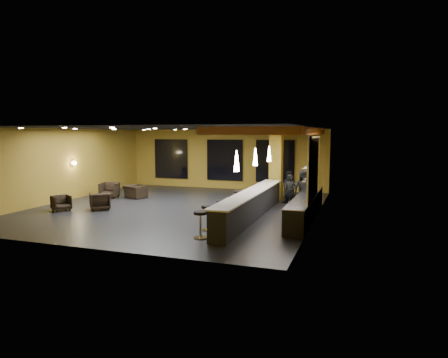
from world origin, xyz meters
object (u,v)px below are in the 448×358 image
(staff_b, at_px, (290,188))
(bar_stool_2, at_px, (222,209))
(bar_stool_6, at_px, (253,193))
(pendant_0, at_px, (237,161))
(pendant_2, at_px, (269,154))
(armchair_b, at_px, (100,201))
(staff_c, at_px, (303,189))
(bar_stool_5, at_px, (244,197))
(pendant_1, at_px, (255,157))
(armchair_d, at_px, (135,192))
(bar_counter, at_px, (252,205))
(armchair_c, at_px, (109,190))
(column, at_px, (276,164))
(armchair_a, at_px, (61,203))
(bar_stool_0, at_px, (200,221))
(prep_counter, at_px, (305,208))
(bar_stool_3, at_px, (234,203))
(bar_stool_4, at_px, (239,198))
(staff_a, at_px, (290,192))
(bar_stool_1, at_px, (207,214))

(staff_b, height_order, bar_stool_2, staff_b)
(bar_stool_6, bearing_deg, bar_stool_2, -89.13)
(pendant_0, height_order, pendant_2, same)
(armchair_b, bearing_deg, pendant_0, 124.83)
(staff_c, distance_m, armchair_b, 8.85)
(armchair_b, distance_m, bar_stool_5, 6.28)
(pendant_0, bearing_deg, bar_stool_5, 102.57)
(pendant_1, relative_size, bar_stool_2, 0.85)
(armchair_d, height_order, bar_stool_5, bar_stool_5)
(bar_counter, relative_size, armchair_c, 9.30)
(bar_stool_2, bearing_deg, armchair_d, 147.13)
(bar_counter, height_order, staff_b, staff_b)
(pendant_0, bearing_deg, pendant_1, 90.00)
(staff_b, distance_m, bar_stool_5, 2.28)
(column, height_order, pendant_0, column)
(staff_c, bearing_deg, armchair_a, 179.30)
(bar_stool_0, xyz_separation_m, bar_stool_6, (-0.13, 6.86, -0.07))
(pendant_0, bearing_deg, bar_stool_6, 99.09)
(pendant_1, relative_size, bar_stool_0, 0.82)
(prep_counter, relative_size, pendant_0, 8.57)
(prep_counter, height_order, bar_stool_2, prep_counter)
(bar_stool_2, height_order, bar_stool_3, bar_stool_3)
(bar_counter, distance_m, bar_stool_4, 1.49)
(bar_stool_5, bearing_deg, pendant_0, -77.43)
(armchair_b, xyz_separation_m, bar_stool_5, (5.70, 2.63, 0.09))
(armchair_b, bearing_deg, staff_a, 158.14)
(pendant_1, distance_m, bar_stool_0, 4.40)
(staff_a, bearing_deg, bar_stool_0, -108.05)
(column, xyz_separation_m, armchair_c, (-8.13, -2.23, -1.36))
(staff_c, bearing_deg, armchair_d, 157.53)
(bar_counter, distance_m, bar_stool_5, 2.34)
(armchair_c, distance_m, bar_stool_0, 9.41)
(bar_stool_6, bearing_deg, pendant_0, -80.91)
(column, bearing_deg, bar_stool_6, -125.97)
(armchair_a, relative_size, bar_stool_2, 0.87)
(bar_stool_3, bearing_deg, pendant_0, -70.51)
(prep_counter, bearing_deg, armchair_d, 166.04)
(armchair_b, distance_m, armchair_d, 3.17)
(staff_a, height_order, armchair_d, staff_a)
(armchair_d, bearing_deg, pendant_0, 163.79)
(staff_b, relative_size, bar_stool_0, 1.82)
(bar_stool_1, xyz_separation_m, bar_stool_3, (0.24, 2.26, 0.01))
(staff_a, distance_m, bar_stool_0, 6.12)
(armchair_a, height_order, bar_stool_4, bar_stool_4)
(column, distance_m, bar_stool_4, 3.72)
(staff_c, xyz_separation_m, bar_stool_0, (-2.33, -6.20, -0.29))
(staff_b, height_order, bar_stool_0, staff_b)
(armchair_c, xyz_separation_m, bar_stool_5, (7.20, -0.22, 0.07))
(bar_stool_0, xyz_separation_m, bar_stool_2, (-0.06, 2.25, -0.02))
(bar_stool_1, bearing_deg, armchair_b, 161.72)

